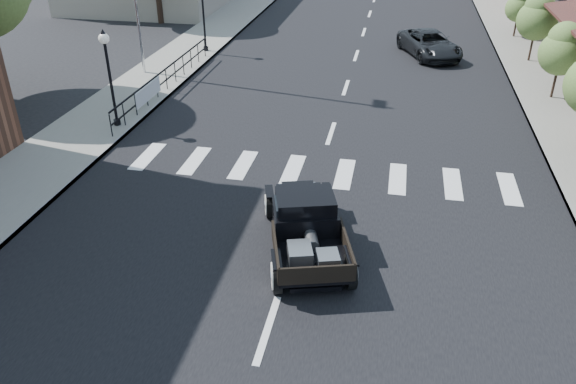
# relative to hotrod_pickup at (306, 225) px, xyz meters

# --- Properties ---
(ground) EXTENTS (120.00, 120.00, 0.00)m
(ground) POSITION_rel_hotrod_pickup_xyz_m (-0.29, 0.13, -0.73)
(ground) COLOR black
(ground) RESTS_ON ground
(road) EXTENTS (14.00, 80.00, 0.02)m
(road) POSITION_rel_hotrod_pickup_xyz_m (-0.29, 15.13, -0.72)
(road) COLOR black
(road) RESTS_ON ground
(road_markings) EXTENTS (12.00, 60.00, 0.06)m
(road_markings) POSITION_rel_hotrod_pickup_xyz_m (-0.29, 10.13, -0.73)
(road_markings) COLOR silver
(road_markings) RESTS_ON ground
(sidewalk_left) EXTENTS (3.00, 80.00, 0.15)m
(sidewalk_left) POSITION_rel_hotrod_pickup_xyz_m (-8.79, 15.13, -0.66)
(sidewalk_left) COLOR gray
(sidewalk_left) RESTS_ON ground
(sidewalk_right) EXTENTS (3.00, 80.00, 0.15)m
(sidewalk_right) POSITION_rel_hotrod_pickup_xyz_m (8.21, 15.13, -0.66)
(sidewalk_right) COLOR gray
(sidewalk_right) RESTS_ON ground
(railing) EXTENTS (0.08, 10.00, 1.00)m
(railing) POSITION_rel_hotrod_pickup_xyz_m (-7.59, 10.13, -0.08)
(railing) COLOR black
(railing) RESTS_ON sidewalk_left
(banner) EXTENTS (0.04, 2.20, 0.60)m
(banner) POSITION_rel_hotrod_pickup_xyz_m (-7.51, 8.13, -0.28)
(banner) COLOR silver
(banner) RESTS_ON sidewalk_left
(lamp_post_b) EXTENTS (0.36, 0.36, 3.38)m
(lamp_post_b) POSITION_rel_hotrod_pickup_xyz_m (-7.89, 6.13, 1.11)
(lamp_post_b) COLOR black
(lamp_post_b) RESTS_ON sidewalk_left
(lamp_post_c) EXTENTS (0.36, 0.36, 3.38)m
(lamp_post_c) POSITION_rel_hotrod_pickup_xyz_m (-7.89, 16.13, 1.11)
(lamp_post_c) COLOR black
(lamp_post_c) RESTS_ON sidewalk_left
(small_tree_c) EXTENTS (1.73, 1.73, 2.88)m
(small_tree_c) POSITION_rel_hotrod_pickup_xyz_m (8.01, 12.20, 0.86)
(small_tree_c) COLOR #4F6C31
(small_tree_c) RESTS_ON sidewalk_right
(small_tree_d) EXTENTS (1.84, 1.84, 3.07)m
(small_tree_d) POSITION_rel_hotrod_pickup_xyz_m (8.01, 17.47, 0.95)
(small_tree_d) COLOR #4F6C31
(small_tree_d) RESTS_ON sidewalk_right
(small_tree_e) EXTENTS (1.46, 1.46, 2.43)m
(small_tree_e) POSITION_rel_hotrod_pickup_xyz_m (8.01, 22.25, 0.64)
(small_tree_e) COLOR #4F6C31
(small_tree_e) RESTS_ON sidewalk_right
(hotrod_pickup) EXTENTS (3.08, 4.60, 1.46)m
(hotrod_pickup) POSITION_rel_hotrod_pickup_xyz_m (0.00, 0.00, 0.00)
(hotrod_pickup) COLOR black
(hotrod_pickup) RESTS_ON ground
(second_car) EXTENTS (3.54, 4.88, 1.23)m
(second_car) POSITION_rel_hotrod_pickup_xyz_m (3.27, 17.76, -0.11)
(second_car) COLOR black
(second_car) RESTS_ON ground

